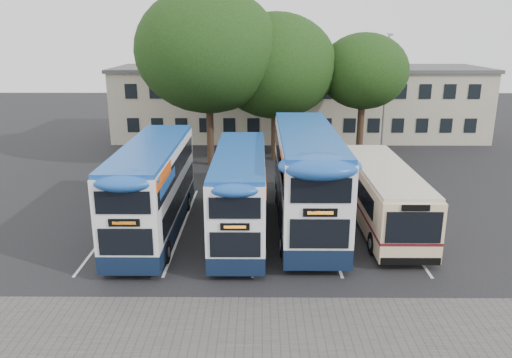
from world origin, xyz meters
The scene contains 12 objects.
ground centered at (0.00, 0.00, 0.00)m, with size 120.00×120.00×0.00m, color black.
paving_strip centered at (-2.00, -5.00, 0.01)m, with size 40.00×6.00×0.01m, color #595654.
bay_lines centered at (-3.75, 5.00, 0.01)m, with size 14.12×11.00×0.01m.
depot_building centered at (0.00, 26.99, 3.15)m, with size 32.40×8.40×6.20m.
lamp_post centered at (6.00, 19.97, 5.08)m, with size 0.25×1.05×9.06m.
tree_left centered at (-6.96, 16.62, 7.95)m, with size 9.83×9.83×12.14m.
tree_mid centered at (-2.37, 18.22, 6.84)m, with size 8.73×8.73×10.56m.
tree_right centered at (3.96, 18.39, 6.45)m, with size 6.35×6.35×9.17m.
bus_dd_left centered at (-8.46, 4.22, 2.34)m, with size 2.48×10.22×4.26m.
bus_dd_mid centered at (-4.39, 3.92, 2.20)m, with size 2.32×9.57×3.99m.
bus_dd_right centered at (-1.21, 5.17, 2.60)m, with size 2.75×11.33×4.72m.
bus_single centered at (2.53, 5.17, 1.69)m, with size 2.55×10.01×2.98m.
Camera 1 is at (-3.49, -17.98, 9.23)m, focal length 35.00 mm.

